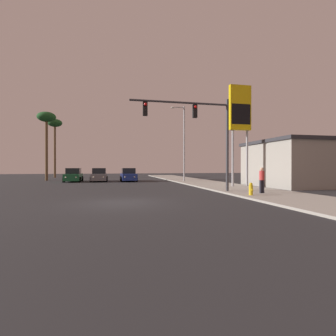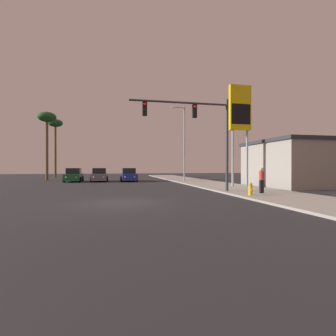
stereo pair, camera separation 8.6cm
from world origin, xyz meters
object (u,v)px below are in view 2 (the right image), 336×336
at_px(car_grey, 99,175).
at_px(fire_hydrant, 250,189).
at_px(car_green, 74,176).
at_px(palm_tree_mid, 47,121).
at_px(car_blue, 129,175).
at_px(street_lamp, 183,140).
at_px(pedestrian_on_sidewalk, 262,179).
at_px(gas_station_sign, 240,113).
at_px(traffic_light_mast, 201,125).
at_px(palm_tree_far, 55,127).

xyz_separation_m(car_grey, fire_hydrant, (9.72, -19.39, -0.27)).
xyz_separation_m(car_green, palm_tree_mid, (-3.89, 3.64, 7.20)).
distance_m(car_blue, fire_hydrant, 19.94).
xyz_separation_m(car_blue, fire_hydrant, (6.12, -18.98, -0.27)).
height_order(street_lamp, pedestrian_on_sidewalk, street_lamp).
distance_m(car_blue, gas_station_sign, 16.09).
xyz_separation_m(car_grey, gas_station_sign, (12.72, -12.31, 5.86)).
height_order(gas_station_sign, fire_hydrant, gas_station_sign).
bearing_deg(gas_station_sign, car_blue, 127.47).
bearing_deg(fire_hydrant, traffic_light_mast, 127.78).
distance_m(traffic_light_mast, fire_hydrant, 5.53).
height_order(car_green, traffic_light_mast, traffic_light_mast).
bearing_deg(pedestrian_on_sidewalk, palm_tree_mid, 129.19).
distance_m(car_grey, gas_station_sign, 18.64).
bearing_deg(traffic_light_mast, gas_station_sign, 39.32).
xyz_separation_m(car_blue, palm_tree_mid, (-10.56, 4.15, 7.20)).
distance_m(car_green, pedestrian_on_sidewalk, 23.29).
distance_m(car_green, fire_hydrant, 23.31).
relative_size(traffic_light_mast, street_lamp, 0.78).
height_order(car_blue, gas_station_sign, gas_station_sign).
bearing_deg(palm_tree_mid, palm_tree_far, 95.25).
bearing_deg(palm_tree_far, car_grey, -60.17).
height_order(car_green, gas_station_sign, gas_station_sign).
bearing_deg(traffic_light_mast, palm_tree_mid, 125.52).
relative_size(traffic_light_mast, gas_station_sign, 0.78).
height_order(traffic_light_mast, street_lamp, street_lamp).
bearing_deg(street_lamp, car_green, 164.86).
bearing_deg(fire_hydrant, gas_station_sign, 67.05).
bearing_deg(pedestrian_on_sidewalk, car_blue, 112.59).
bearing_deg(car_green, traffic_light_mast, 122.66).
bearing_deg(pedestrian_on_sidewalk, palm_tree_far, 120.55).
bearing_deg(traffic_light_mast, pedestrian_on_sidewalk, -27.26).
height_order(traffic_light_mast, gas_station_sign, gas_station_sign).
xyz_separation_m(street_lamp, fire_hydrant, (-0.21, -15.97, -4.63)).
xyz_separation_m(car_blue, palm_tree_far, (-11.48, 14.15, 7.91)).
distance_m(car_grey, palm_tree_far, 17.70).
relative_size(pedestrian_on_sidewalk, palm_tree_far, 0.17).
bearing_deg(palm_tree_mid, traffic_light_mast, -54.48).
xyz_separation_m(gas_station_sign, pedestrian_on_sidewalk, (-1.64, -6.08, -5.58)).
relative_size(car_green, palm_tree_mid, 0.47).
distance_m(street_lamp, pedestrian_on_sidewalk, 15.56).
distance_m(car_grey, street_lamp, 11.37).
relative_size(car_grey, palm_tree_mid, 0.47).
bearing_deg(car_green, car_grey, 178.38).
bearing_deg(car_blue, palm_tree_mid, -22.94).
bearing_deg(car_grey, fire_hydrant, 116.73).
height_order(car_grey, pedestrian_on_sidewalk, pedestrian_on_sidewalk).
xyz_separation_m(fire_hydrant, pedestrian_on_sidewalk, (1.36, 1.00, 0.55)).
distance_m(traffic_light_mast, pedestrian_on_sidewalk, 5.43).
relative_size(car_green, traffic_light_mast, 0.62).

